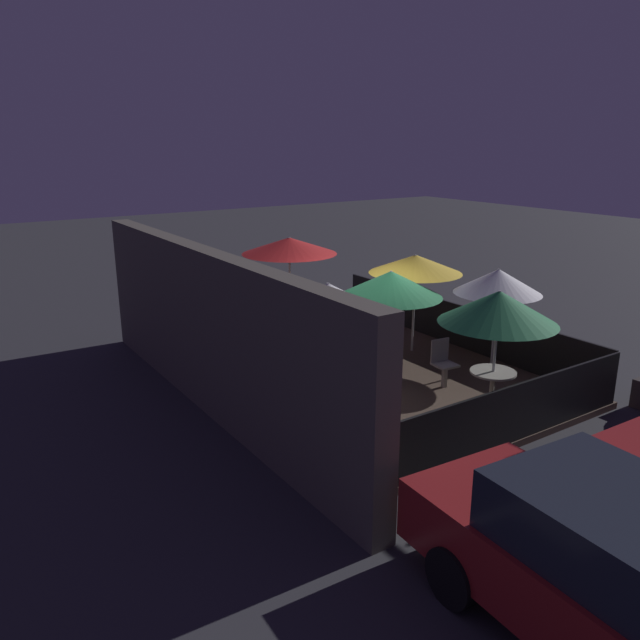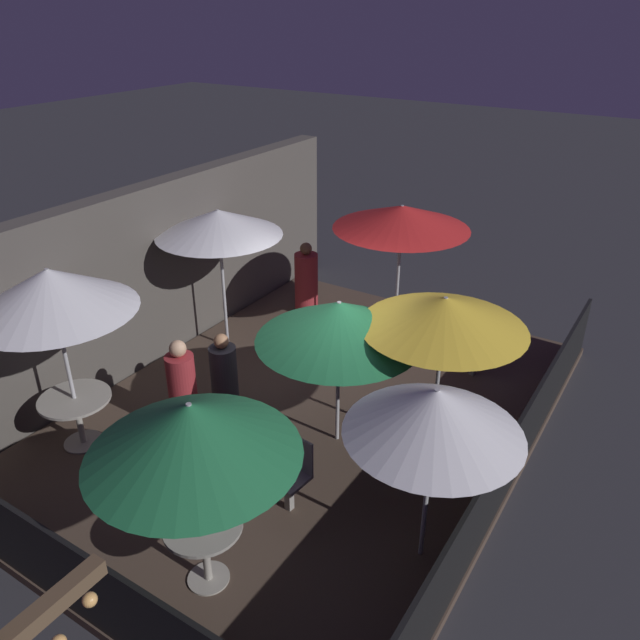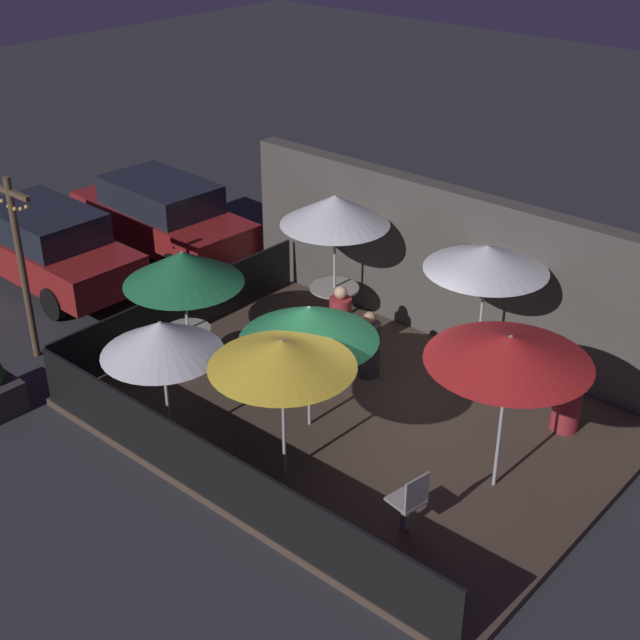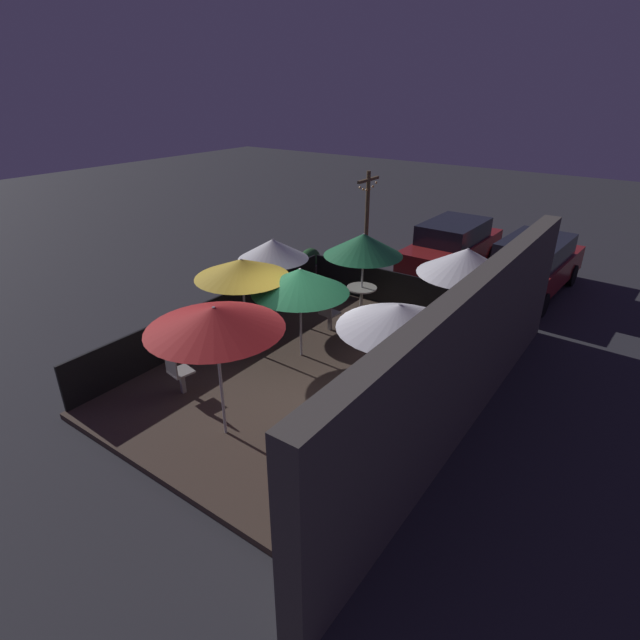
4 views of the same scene
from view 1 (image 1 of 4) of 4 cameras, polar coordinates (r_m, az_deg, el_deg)
name	(u,v)px [view 1 (image 1 of 4)]	position (r m, az deg, el deg)	size (l,w,h in m)	color
ground_plane	(354,374)	(12.79, 3.13, -4.97)	(60.00, 60.00, 0.00)	#2D2D33
patio_deck	(354,371)	(12.77, 3.14, -4.72)	(7.91, 5.77, 0.12)	#47382D
building_wall	(210,332)	(10.84, -10.07, -1.12)	(9.51, 0.36, 2.87)	#4C4742
fence_front	(455,324)	(14.40, 12.26, -0.39)	(7.71, 0.05, 0.95)	black
fence_side_left	(509,415)	(9.97, 16.90, -8.33)	(0.05, 5.57, 0.95)	black
patio_umbrella_0	(499,307)	(10.60, 16.01, 1.14)	(1.96, 1.96, 2.13)	#B2B2B7
patio_umbrella_1	(328,301)	(9.19, 0.74, 1.76)	(1.95, 1.95, 2.47)	#B2B2B7
patio_umbrella_2	(233,270)	(11.73, -7.97, 4.56)	(1.97, 1.97, 2.36)	#B2B2B7
patio_umbrella_3	(289,246)	(14.29, -2.82, 6.80)	(2.18, 2.18, 2.36)	#B2B2B7
patio_umbrella_4	(498,281)	(12.76, 15.97, 3.41)	(1.72, 1.72, 2.05)	#B2B2B7
patio_umbrella_5	(391,284)	(12.38, 6.49, 3.29)	(2.06, 2.06, 2.01)	#B2B2B7
patio_umbrella_6	(416,264)	(13.46, 8.73, 5.08)	(1.99, 1.99, 2.14)	#B2B2B7
dining_table_0	(492,380)	(10.99, 15.49, -5.31)	(0.77, 0.77, 0.74)	#9E998E
dining_table_1	(328,403)	(9.73, 0.71, -7.63)	(0.90, 0.90, 0.71)	#9E998E
patio_chair_0	(352,309)	(15.21, 2.94, 0.98)	(0.46, 0.46, 0.93)	gray
patio_chair_1	(443,362)	(11.93, 11.18, -3.75)	(0.44, 0.44, 0.90)	gray
patron_0	(215,324)	(13.87, -9.54, -0.35)	(0.54, 0.54, 1.35)	maroon
patron_1	(342,370)	(10.93, 2.07, -4.58)	(0.50, 0.50, 1.37)	maroon
patron_2	(325,363)	(11.56, 0.44, -3.91)	(0.52, 0.52, 1.17)	#333338
parked_car_1	(637,589)	(6.52, 26.98, -21.06)	(4.67, 1.99, 1.62)	maroon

